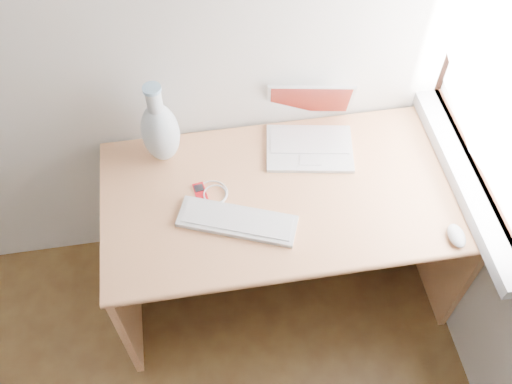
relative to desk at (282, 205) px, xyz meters
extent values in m
cube|color=gray|center=(0.66, -0.16, 0.26)|extent=(0.10, 0.96, 0.06)
cube|color=tan|center=(0.00, -0.08, 0.20)|extent=(1.42, 0.71, 0.03)
cube|color=tan|center=(-0.69, -0.08, -0.17)|extent=(0.03, 0.67, 0.72)
cube|color=tan|center=(0.69, -0.08, -0.17)|extent=(0.03, 0.67, 0.72)
cube|color=tan|center=(0.00, 0.25, -0.05)|extent=(1.36, 0.03, 0.48)
cube|color=white|center=(0.12, 0.10, 0.22)|extent=(0.38, 0.29, 0.02)
cube|color=white|center=(0.12, 0.10, 0.23)|extent=(0.33, 0.18, 0.00)
cube|color=white|center=(0.12, 0.22, 0.34)|extent=(0.35, 0.14, 0.22)
cube|color=maroon|center=(0.12, 0.22, 0.34)|extent=(0.32, 0.12, 0.19)
cube|color=silver|center=(-0.21, -0.19, 0.23)|extent=(0.45, 0.28, 0.02)
cube|color=white|center=(-0.21, -0.19, 0.24)|extent=(0.41, 0.24, 0.00)
ellipsoid|color=white|center=(0.55, -0.38, 0.23)|extent=(0.06, 0.10, 0.03)
cube|color=#AC0B14|center=(-0.33, -0.04, 0.22)|extent=(0.06, 0.10, 0.01)
cube|color=black|center=(-0.33, -0.04, 0.22)|extent=(0.04, 0.04, 0.00)
torus|color=silver|center=(-0.29, -0.05, 0.22)|extent=(0.13, 0.13, 0.01)
cube|color=silver|center=(-0.38, -0.16, 0.22)|extent=(0.04, 0.07, 0.01)
ellipsoid|color=silver|center=(-0.45, 0.16, 0.35)|extent=(0.14, 0.14, 0.27)
cylinder|color=silver|center=(-0.45, 0.16, 0.52)|extent=(0.06, 0.06, 0.11)
cylinder|color=#8CBBE0|center=(-0.45, 0.16, 0.58)|extent=(0.07, 0.07, 0.01)
camera|label=1|loc=(-0.32, -1.33, 1.96)|focal=40.00mm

